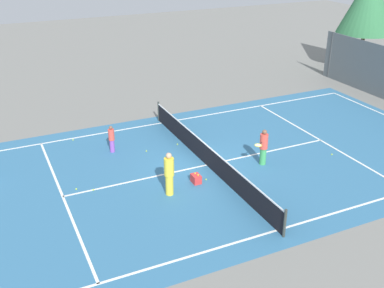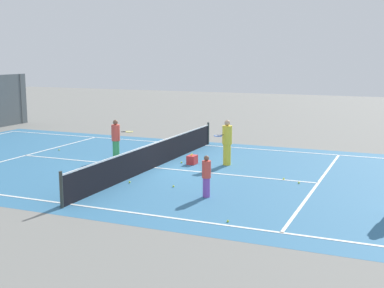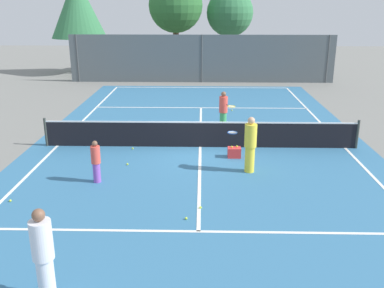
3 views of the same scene
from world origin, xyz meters
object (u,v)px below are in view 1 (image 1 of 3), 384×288
at_px(tennis_ball_6, 73,140).
at_px(tennis_ball_7, 206,179).
at_px(tennis_ball_2, 76,189).
at_px(tennis_ball_3, 177,144).
at_px(player_0, 263,147).
at_px(ball_crate, 196,179).
at_px(player_1, 169,173).
at_px(tennis_ball_1, 146,151).
at_px(player_3, 112,139).
at_px(tennis_ball_5, 224,170).
at_px(tennis_ball_0, 93,190).
at_px(tennis_ball_4, 332,154).

relative_size(tennis_ball_6, tennis_ball_7, 1.00).
relative_size(tennis_ball_2, tennis_ball_3, 1.00).
relative_size(player_0, ball_crate, 3.64).
relative_size(player_1, tennis_ball_6, 27.86).
relative_size(tennis_ball_1, tennis_ball_7, 1.00).
bearing_deg(player_0, ball_crate, -85.93).
xyz_separation_m(player_0, player_3, (-4.12, -5.76, -0.19)).
distance_m(ball_crate, tennis_ball_2, 4.93).
bearing_deg(tennis_ball_5, player_0, 84.85).
distance_m(player_1, ball_crate, 1.61).
xyz_separation_m(player_0, tennis_ball_1, (-3.43, -4.30, -0.84)).
distance_m(player_0, tennis_ball_2, 8.26).
relative_size(player_3, ball_crate, 2.87).
bearing_deg(tennis_ball_5, tennis_ball_0, -97.73).
xyz_separation_m(player_3, tennis_ball_7, (4.36, 2.80, -0.65)).
bearing_deg(player_1, tennis_ball_6, -160.58).
bearing_deg(player_3, player_1, 11.58).
xyz_separation_m(player_3, tennis_ball_1, (0.68, 1.46, -0.65)).
xyz_separation_m(ball_crate, tennis_ball_3, (-3.76, 0.78, -0.15)).
bearing_deg(tennis_ball_6, tennis_ball_5, 41.43).
xyz_separation_m(tennis_ball_1, tennis_ball_7, (3.67, 1.34, 0.00)).
distance_m(tennis_ball_4, tennis_ball_5, 5.40).
bearing_deg(ball_crate, player_3, -151.87).
distance_m(tennis_ball_3, tennis_ball_6, 5.29).
height_order(tennis_ball_0, tennis_ball_2, same).
relative_size(tennis_ball_0, tennis_ball_7, 1.00).
height_order(player_3, tennis_ball_5, player_3).
xyz_separation_m(player_0, tennis_ball_7, (0.24, -2.96, -0.84)).
xyz_separation_m(player_1, tennis_ball_2, (-1.93, -3.32, -0.91)).
height_order(tennis_ball_3, tennis_ball_4, same).
xyz_separation_m(tennis_ball_0, tennis_ball_7, (1.17, 4.53, 0.00)).
relative_size(player_1, tennis_ball_2, 27.86).
relative_size(tennis_ball_3, tennis_ball_7, 1.00).
bearing_deg(tennis_ball_2, tennis_ball_6, 169.55).
bearing_deg(tennis_ball_3, ball_crate, -11.74).
bearing_deg(player_3, tennis_ball_5, 44.60).
relative_size(player_0, tennis_ball_7, 25.52).
bearing_deg(tennis_ball_7, player_3, -147.22).
height_order(player_1, ball_crate, player_1).
bearing_deg(tennis_ball_2, tennis_ball_3, 112.13).
distance_m(tennis_ball_1, tennis_ball_3, 1.65).
relative_size(tennis_ball_3, tennis_ball_6, 1.00).
bearing_deg(tennis_ball_6, tennis_ball_1, 46.24).
bearing_deg(tennis_ball_3, tennis_ball_0, -61.94).
distance_m(player_0, tennis_ball_7, 3.08).
bearing_deg(tennis_ball_0, tennis_ball_2, -120.36).
distance_m(tennis_ball_1, tennis_ball_2, 4.37).
bearing_deg(player_0, tennis_ball_1, -128.58).
relative_size(tennis_ball_0, tennis_ball_2, 1.00).
relative_size(tennis_ball_0, tennis_ball_4, 1.00).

